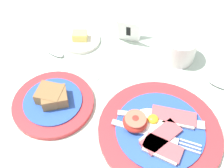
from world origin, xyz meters
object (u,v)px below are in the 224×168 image
Objects in this scene: breakfast_plate at (158,130)px; number_card at (129,29)px; teaspoon_near_cup at (211,81)px; bread_plate at (53,102)px; butter_dish at (80,39)px; teaspoon_by_saucer at (61,55)px; sugar_cup at (179,48)px.

number_card reaches higher than breakfast_plate.
bread_plate is at bearing -142.41° from teaspoon_near_cup.
breakfast_plate is 2.36× the size of butter_dish.
teaspoon_near_cup is at bearing -155.16° from teaspoon_by_saucer.
breakfast_plate is 0.24m from sugar_cup.
teaspoon_by_saucer is 0.39m from teaspoon_near_cup.
number_card is (-0.11, 0.28, 0.03)m from breakfast_plate.
sugar_cup is (0.03, 0.23, 0.03)m from breakfast_plate.
teaspoon_by_saucer is (-0.30, -0.06, -0.03)m from sugar_cup.
teaspoon_by_saucer is at bearing -165.86° from teaspoon_near_cup.
number_card reaches higher than sugar_cup.
bread_plate is 1.02× the size of teaspoon_by_saucer.
number_card reaches higher than teaspoon_near_cup.
sugar_cup reaches higher than teaspoon_near_cup.
butter_dish is 0.08m from teaspoon_by_saucer.
bread_plate reaches higher than teaspoon_near_cup.
butter_dish is at bearing 134.67° from breakfast_plate.
bread_plate is 0.22m from butter_dish.
teaspoon_by_saucer is at bearing -145.52° from number_card.
number_card is at bearing 111.32° from breakfast_plate.
breakfast_plate is at bearing 173.75° from teaspoon_by_saucer.
breakfast_plate reaches higher than teaspoon_near_cup.
bread_plate is 0.38m from teaspoon_near_cup.
sugar_cup reaches higher than breakfast_plate.
breakfast_plate is 0.24m from bread_plate.
breakfast_plate is 0.33m from teaspoon_by_saucer.
number_card reaches higher than bread_plate.
butter_dish is 0.36m from teaspoon_near_cup.
butter_dish is 0.58× the size of teaspoon_near_cup.
sugar_cup is (0.27, 0.21, 0.02)m from bread_plate.
teaspoon_near_cup is (0.11, 0.17, -0.01)m from breakfast_plate.
teaspoon_near_cup is at bearing 55.44° from breakfast_plate.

